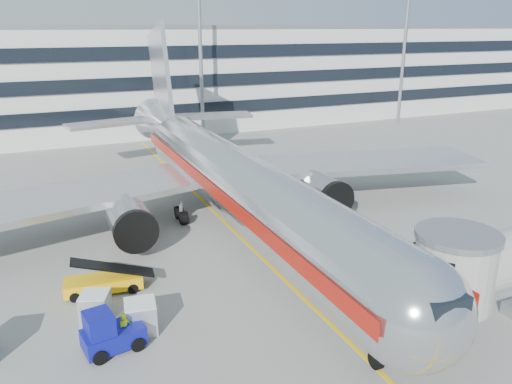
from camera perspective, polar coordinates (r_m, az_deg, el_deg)
name	(u,v)px	position (r m, az deg, el deg)	size (l,w,h in m)	color
ground	(296,291)	(31.34, 4.54, -11.16)	(180.00, 180.00, 0.00)	gray
lead_in_line	(235,232)	(39.48, -2.40, -4.62)	(0.25, 70.00, 0.01)	yellow
main_jet	(226,175)	(39.56, -3.40, 1.93)	(50.95, 48.70, 16.06)	silver
terminal	(121,77)	(83.18, -15.13, 12.53)	(150.00, 24.25, 15.60)	silver
light_mast_centre	(200,31)	(69.17, -6.45, 17.85)	(2.40, 1.20, 25.45)	gray
light_mast_east	(406,30)	(85.96, 16.75, 17.31)	(2.40, 1.20, 25.45)	gray
belt_loader	(104,282)	(32.23, -17.03, -9.77)	(4.92, 2.16, 2.31)	#FFBA0A
baggage_tug	(109,333)	(26.73, -16.44, -15.25)	(3.17, 2.28, 2.20)	#0C1085
cargo_container_right	(95,307)	(29.49, -17.87, -12.35)	(1.93, 1.93, 1.58)	silver
cargo_container_front	(141,317)	(27.82, -13.03, -13.72)	(1.81, 1.81, 1.71)	silver
ramp_worker	(125,330)	(26.90, -14.72, -15.02)	(0.65, 0.42, 1.77)	#D2FD1A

